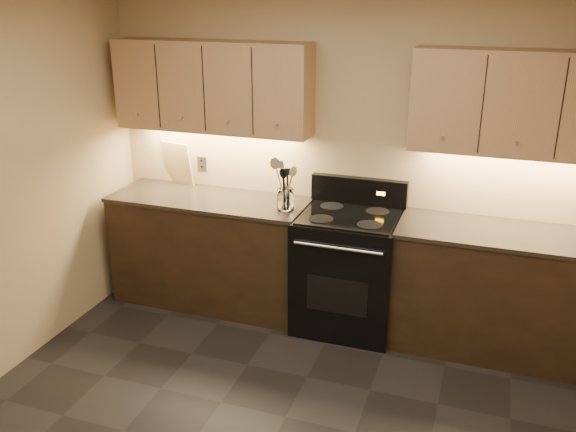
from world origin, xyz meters
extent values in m
cube|color=tan|center=(0.00, 2.00, 1.30)|extent=(4.00, 0.04, 2.60)
cube|color=black|center=(-1.10, 1.70, 0.45)|extent=(1.60, 0.60, 0.90)
cube|color=#3C3326|center=(-1.10, 1.70, 0.92)|extent=(1.62, 0.62, 0.03)
cube|color=black|center=(1.18, 1.70, 0.45)|extent=(1.44, 0.60, 0.90)
cube|color=#3C3326|center=(1.18, 1.70, 0.92)|extent=(1.46, 0.62, 0.03)
cube|color=black|center=(0.08, 1.68, 0.46)|extent=(0.76, 0.65, 0.92)
cube|color=black|center=(0.08, 1.68, 0.93)|extent=(0.70, 0.60, 0.01)
cube|color=black|center=(0.08, 1.96, 1.03)|extent=(0.76, 0.07, 0.22)
cube|color=orange|center=(0.26, 1.92, 1.04)|extent=(0.06, 0.00, 0.03)
cylinder|color=silver|center=(0.08, 1.34, 0.80)|extent=(0.65, 0.02, 0.02)
cube|color=black|center=(0.08, 1.35, 0.41)|extent=(0.46, 0.00, 0.28)
cylinder|color=black|center=(-0.10, 1.53, 0.93)|extent=(0.18, 0.18, 0.00)
cylinder|color=black|center=(0.26, 1.53, 0.93)|extent=(0.18, 0.18, 0.00)
cylinder|color=black|center=(-0.10, 1.82, 0.93)|extent=(0.18, 0.18, 0.00)
cylinder|color=black|center=(0.26, 1.82, 0.93)|extent=(0.18, 0.18, 0.00)
cube|color=tan|center=(-1.10, 1.85, 1.80)|extent=(1.60, 0.30, 0.70)
cube|color=tan|center=(1.18, 1.85, 1.80)|extent=(1.44, 0.30, 0.70)
cube|color=#B2B5BA|center=(-1.30, 1.99, 1.12)|extent=(0.08, 0.01, 0.12)
cylinder|color=white|center=(-0.42, 1.64, 1.01)|extent=(0.17, 0.17, 0.16)
cylinder|color=white|center=(-0.42, 1.64, 0.94)|extent=(0.13, 0.13, 0.02)
cube|color=tan|center=(-1.52, 1.96, 1.11)|extent=(0.30, 0.14, 0.37)
camera|label=1|loc=(1.04, -2.51, 2.52)|focal=38.00mm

